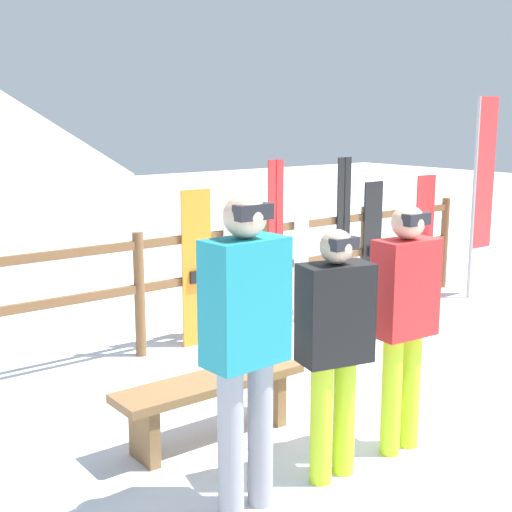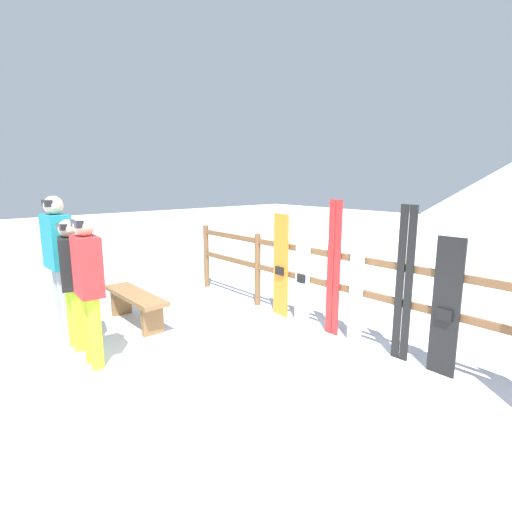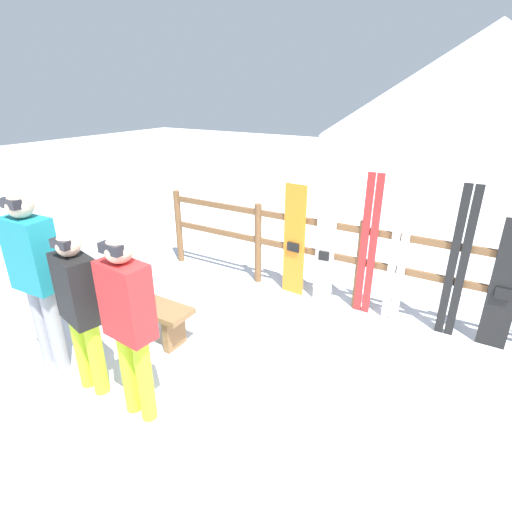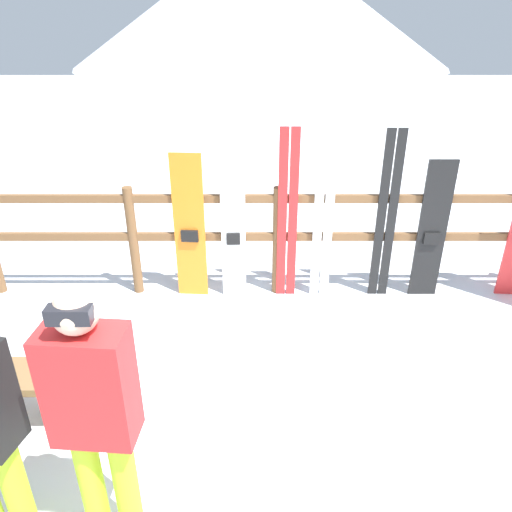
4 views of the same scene
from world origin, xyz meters
name	(u,v)px [view 4 (image 4 of 4)]	position (x,y,z in m)	size (l,w,h in m)	color
ground_plane	(289,454)	(0.00, 0.00, 0.00)	(40.00, 40.00, 0.00)	white
fence	(279,231)	(0.00, 2.18, 0.70)	(6.01, 0.10, 1.17)	brown
bench	(16,385)	(-1.95, 0.31, 0.34)	(1.39, 0.36, 0.45)	brown
person_red	(95,410)	(-1.02, -0.58, 0.97)	(0.43, 0.26, 1.66)	#B7D826
snowboard_orange	(191,228)	(-0.88, 2.12, 0.76)	(0.31, 0.07, 1.53)	orange
snowboard_white	(234,231)	(-0.45, 2.12, 0.73)	(0.24, 0.06, 1.46)	white
ski_pair_red	(289,217)	(0.09, 2.12, 0.89)	(0.19, 0.02, 1.77)	red
ski_pair_white	(324,224)	(0.45, 2.12, 0.80)	(0.20, 0.02, 1.61)	white
ski_pair_black	(388,217)	(1.07, 2.12, 0.88)	(0.19, 0.02, 1.76)	black
snowboard_black_stripe	(433,232)	(1.55, 2.12, 0.73)	(0.29, 0.05, 1.47)	black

